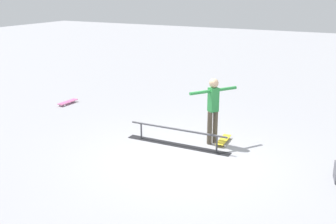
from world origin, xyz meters
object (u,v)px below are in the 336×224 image
(grind_rail, at_px, (177,138))
(skateboard_main, at_px, (223,140))
(loose_skateboard_pink, at_px, (68,102))
(skater_main, at_px, (213,106))

(grind_rail, bearing_deg, skateboard_main, -144.17)
(grind_rail, relative_size, loose_skateboard_pink, 3.42)
(skater_main, xyz_separation_m, loose_skateboard_pink, (5.66, -1.14, -0.90))
(grind_rail, bearing_deg, loose_skateboard_pink, -19.25)
(grind_rail, bearing_deg, skater_main, -144.09)
(skateboard_main, relative_size, loose_skateboard_pink, 1.01)
(grind_rail, height_order, skateboard_main, grind_rail)
(skater_main, height_order, loose_skateboard_pink, skater_main)
(skateboard_main, xyz_separation_m, loose_skateboard_pink, (5.90, -0.96, 0.00))
(skater_main, distance_m, loose_skateboard_pink, 5.84)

